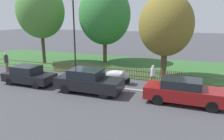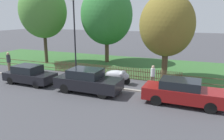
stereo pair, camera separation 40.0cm
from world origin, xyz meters
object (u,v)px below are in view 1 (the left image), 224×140
object	(u,v)px
tree_nearest_kerb	(41,11)
pedestrian_by_lamp	(6,61)
parked_car_navy_estate	(184,91)
street_lamp	(74,31)
parked_car_black_saloon	(89,81)
tree_behind_motorcycle	(105,15)
pedestrian_near_fence	(153,74)
parked_car_silver_hatchback	(29,75)
covered_motorcycle	(118,75)
tree_mid_park	(166,25)

from	to	relation	value
tree_nearest_kerb	pedestrian_by_lamp	distance (m)	6.24
parked_car_navy_estate	street_lamp	xyz separation A→B (m)	(-7.99, 1.54, 3.12)
parked_car_black_saloon	street_lamp	distance (m)	4.03
tree_behind_motorcycle	pedestrian_near_fence	xyz separation A→B (m)	(6.54, -6.82, -4.20)
parked_car_silver_hatchback	covered_motorcycle	xyz separation A→B (m)	(6.14, 2.46, -0.05)
covered_motorcycle	tree_behind_motorcycle	size ratio (longest dim) A/B	0.25
pedestrian_near_fence	street_lamp	size ratio (longest dim) A/B	0.25
covered_motorcycle	tree_nearest_kerb	xyz separation A→B (m)	(-9.78, 4.10, 4.81)
tree_behind_motorcycle	pedestrian_by_lamp	world-z (taller)	tree_behind_motorcycle
parked_car_black_saloon	tree_behind_motorcycle	size ratio (longest dim) A/B	0.53
covered_motorcycle	tree_behind_motorcycle	xyz separation A→B (m)	(-3.99, 7.17, 4.43)
tree_mid_park	pedestrian_near_fence	distance (m)	4.20
parked_car_black_saloon	pedestrian_by_lamp	world-z (taller)	pedestrian_by_lamp
parked_car_navy_estate	tree_nearest_kerb	size ratio (longest dim) A/B	0.55
pedestrian_near_fence	tree_mid_park	bearing A→B (deg)	-83.51
parked_car_black_saloon	pedestrian_near_fence	bearing A→B (deg)	37.16
tree_behind_motorcycle	parked_car_navy_estate	bearing A→B (deg)	-47.12
parked_car_black_saloon	tree_nearest_kerb	size ratio (longest dim) A/B	0.53
pedestrian_by_lamp	parked_car_black_saloon	bearing A→B (deg)	-125.95
parked_car_silver_hatchback	pedestrian_by_lamp	world-z (taller)	pedestrian_by_lamp
covered_motorcycle	tree_mid_park	distance (m)	5.46
tree_nearest_kerb	parked_car_navy_estate	bearing A→B (deg)	-23.77
tree_behind_motorcycle	covered_motorcycle	bearing A→B (deg)	-60.93
parked_car_black_saloon	pedestrian_by_lamp	bearing A→B (deg)	166.20
parked_car_navy_estate	street_lamp	world-z (taller)	street_lamp
tree_behind_motorcycle	parked_car_black_saloon	bearing A→B (deg)	-73.75
parked_car_black_saloon	parked_car_navy_estate	distance (m)	6.02
tree_nearest_kerb	street_lamp	size ratio (longest dim) A/B	1.32
parked_car_silver_hatchback	tree_mid_park	world-z (taller)	tree_mid_park
parked_car_silver_hatchback	parked_car_black_saloon	size ratio (longest dim) A/B	0.88
parked_car_navy_estate	tree_mid_park	size ratio (longest dim) A/B	0.68
parked_car_navy_estate	tree_behind_motorcycle	xyz separation A→B (m)	(-8.83, 9.51, 4.33)
parked_car_silver_hatchback	tree_behind_motorcycle	size ratio (longest dim) A/B	0.47
parked_car_silver_hatchback	tree_behind_motorcycle	world-z (taller)	tree_behind_motorcycle
tree_behind_motorcycle	street_lamp	world-z (taller)	tree_behind_motorcycle
street_lamp	tree_nearest_kerb	bearing A→B (deg)	143.52
covered_motorcycle	pedestrian_by_lamp	distance (m)	10.59
parked_car_silver_hatchback	tree_nearest_kerb	xyz separation A→B (m)	(-3.64, 6.56, 4.76)
parked_car_silver_hatchback	parked_car_navy_estate	size ratio (longest dim) A/B	0.85
parked_car_black_saloon	pedestrian_by_lamp	xyz separation A→B (m)	(-9.41, 2.30, 0.21)
tree_behind_motorcycle	pedestrian_by_lamp	distance (m)	10.69
pedestrian_by_lamp	street_lamp	bearing A→B (deg)	-116.99
parked_car_navy_estate	street_lamp	distance (m)	8.71
parked_car_black_saloon	covered_motorcycle	world-z (taller)	parked_car_black_saloon
tree_nearest_kerb	street_lamp	world-z (taller)	tree_nearest_kerb
covered_motorcycle	tree_nearest_kerb	size ratio (longest dim) A/B	0.25
pedestrian_by_lamp	street_lamp	size ratio (longest dim) A/B	0.28
parked_car_silver_hatchback	pedestrian_by_lamp	xyz separation A→B (m)	(-4.44, 2.27, 0.30)
covered_motorcycle	parked_car_silver_hatchback	bearing A→B (deg)	-158.62
tree_nearest_kerb	pedestrian_near_fence	xyz separation A→B (m)	(12.33, -3.76, -4.58)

